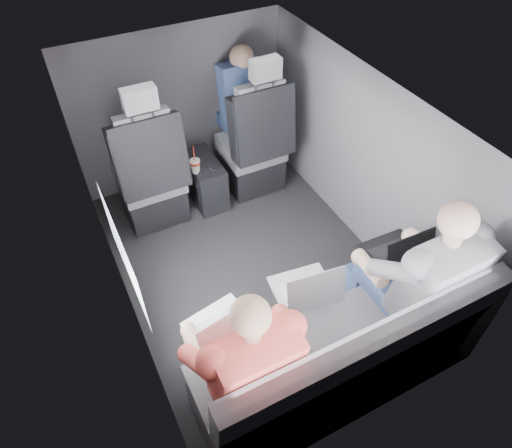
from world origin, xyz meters
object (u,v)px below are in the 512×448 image
soda_cup (195,165)px  laptop_silver (306,287)px  front_seat_right (254,149)px  front_seat_left (151,180)px  passenger_front_right (243,98)px  laptop_black (397,251)px  laptop_white (222,327)px  center_console (205,180)px  rear_bench (336,361)px  passenger_rear_left (242,359)px  passenger_rear_right (415,277)px

soda_cup → laptop_silver: bearing=-87.4°
front_seat_right → soda_cup: size_ratio=5.08×
front_seat_left → passenger_front_right: bearing=15.6°
soda_cup → front_seat_right: bearing=6.6°
laptop_silver → passenger_front_right: bearing=74.6°
laptop_black → laptop_white: bearing=-179.8°
soda_cup → laptop_white: laptop_white is taller
laptop_silver → center_console: bearing=89.0°
laptop_white → laptop_silver: bearing=2.1°
rear_bench → laptop_black: rear_bench is taller
rear_bench → front_seat_left: bearing=103.3°
soda_cup → passenger_rear_left: passenger_rear_left is taller
laptop_white → passenger_rear_right: size_ratio=0.29×
front_seat_right → passenger_front_right: (0.03, 0.26, 0.34)m
passenger_front_right → passenger_rear_right: bearing=-88.1°
center_console → passenger_rear_right: bearing=-73.5°
front_seat_right → rear_bench: bearing=-103.3°
laptop_white → laptop_silver: 0.52m
center_console → front_seat_right: bearing=-5.1°
laptop_black → passenger_front_right: (-0.12, 1.86, 0.11)m
center_console → passenger_rear_left: size_ratio=0.40×
passenger_rear_left → center_console: bearing=73.9°
front_seat_right → laptop_silver: (-0.48, -1.58, 0.23)m
laptop_silver → laptop_black: 0.62m
rear_bench → passenger_rear_left: size_ratio=1.32×
center_console → soda_cup: size_ratio=1.93×
front_seat_left → laptop_black: front_seat_left is taller
front_seat_left → laptop_silver: bearing=-75.1°
front_seat_right → passenger_rear_left: front_seat_right is taller
passenger_rear_right → passenger_rear_left: bearing=180.0°
rear_bench → laptop_white: 0.70m
front_seat_right → passenger_rear_right: (0.10, -1.81, 0.25)m
center_console → passenger_rear_right: passenger_rear_right is taller
front_seat_right → passenger_rear_left: (-0.98, -1.81, 0.22)m
front_seat_left → laptop_silver: front_seat_left is taller
laptop_black → passenger_rear_right: size_ratio=0.27×
rear_bench → soda_cup: rear_bench is taller
laptop_silver → passenger_front_right: size_ratio=0.47×
soda_cup → laptop_black: 1.69m
rear_bench → passenger_rear_right: size_ratio=1.26×
center_console → laptop_white: size_ratio=1.31×
front_seat_left → passenger_rear_left: size_ratio=1.04×
laptop_silver → passenger_rear_right: size_ratio=0.28×
rear_bench → laptop_silver: bearing=95.3°
center_console → passenger_rear_left: 1.97m
passenger_rear_left → passenger_rear_right: bearing=-0.0°
laptop_silver → laptop_black: laptop_black is taller
front_seat_right → front_seat_left: bearing=180.0°
center_console → laptop_black: bearing=-70.1°
center_console → soda_cup: (-0.10, -0.10, 0.26)m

